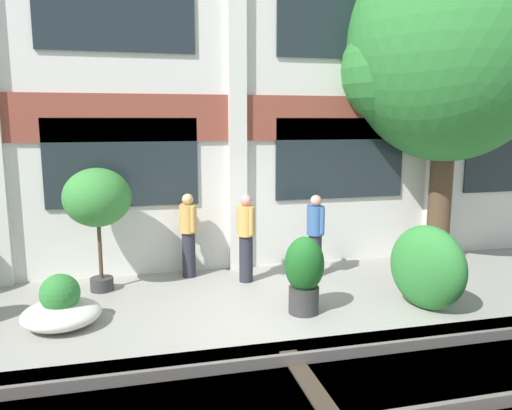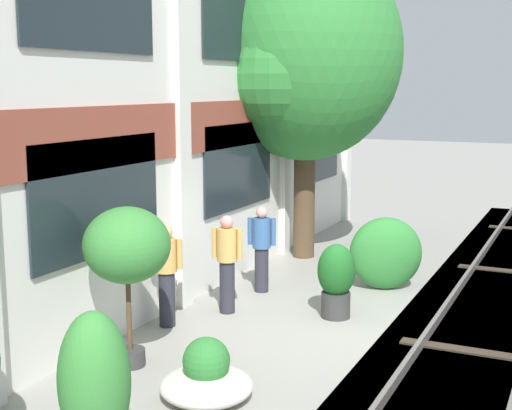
{
  "view_description": "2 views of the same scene",
  "coord_description": "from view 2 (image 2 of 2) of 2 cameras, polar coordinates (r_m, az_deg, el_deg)",
  "views": [
    {
      "loc": [
        -2.04,
        -7.12,
        3.07
      ],
      "look_at": [
        -0.06,
        0.94,
        1.64
      ],
      "focal_mm": 35.0,
      "sensor_mm": 36.0,
      "label": 1
    },
    {
      "loc": [
        -10.41,
        -3.61,
        3.83
      ],
      "look_at": [
        1.41,
        1.99,
        1.64
      ],
      "focal_mm": 50.0,
      "sensor_mm": 36.0,
      "label": 2
    }
  ],
  "objects": [
    {
      "name": "resident_watching_tracks",
      "position": [
        12.1,
        -2.34,
        -4.48
      ],
      "size": [
        0.34,
        0.52,
        1.69
      ],
      "rotation": [
        0.0,
        0.0,
        -2.9
      ],
      "color": "#282833",
      "rests_on": "ground"
    },
    {
      "name": "resident_near_plants",
      "position": [
        11.51,
        -7.18,
        -5.36
      ],
      "size": [
        0.34,
        0.51,
        1.66
      ],
      "rotation": [
        0.0,
        0.0,
        -2.82
      ],
      "color": "#282833",
      "rests_on": "ground"
    },
    {
      "name": "topiary_hedge",
      "position": [
        13.75,
        10.33,
        -3.83
      ],
      "size": [
        1.19,
        1.53,
        1.39
      ],
      "primitive_type": "ellipsoid",
      "rotation": [
        0.0,
        0.0,
        1.98
      ],
      "color": "#2D7A33",
      "rests_on": "ground"
    },
    {
      "name": "ground_plane",
      "position": [
        11.67,
        5.96,
        -9.71
      ],
      "size": [
        80.0,
        80.0,
        0.0
      ],
      "primitive_type": "plane",
      "color": "gray"
    },
    {
      "name": "broadleaf_tree",
      "position": [
        15.82,
        4.01,
        11.56
      ],
      "size": [
        4.39,
        4.18,
        6.86
      ],
      "color": "#4C3826",
      "rests_on": "ground"
    },
    {
      "name": "apartment_facade",
      "position": [
        12.34,
        -7.19,
        9.05
      ],
      "size": [
        18.34,
        0.64,
        7.51
      ],
      "color": "silver",
      "rests_on": "ground"
    },
    {
      "name": "rail_tracks",
      "position": [
        11.23,
        17.0,
        -11.6
      ],
      "size": [
        25.98,
        2.8,
        0.43
      ],
      "color": "#423F3A",
      "rests_on": "ground"
    },
    {
      "name": "resident_by_doorway",
      "position": [
        13.32,
        0.45,
        -3.32
      ],
      "size": [
        0.34,
        0.52,
        1.63
      ],
      "rotation": [
        0.0,
        0.0,
        -2.88
      ],
      "color": "#282833",
      "rests_on": "ground"
    },
    {
      "name": "potted_plant_fluted_column",
      "position": [
        11.97,
        6.44,
        -5.83
      ],
      "size": [
        0.63,
        0.63,
        1.25
      ],
      "color": "#333333",
      "rests_on": "ground"
    },
    {
      "name": "potted_plant_terracotta_small",
      "position": [
        9.78,
        -10.28,
        -3.43
      ],
      "size": [
        1.18,
        1.18,
        2.23
      ],
      "color": "#333333",
      "rests_on": "ground"
    },
    {
      "name": "potted_plant_wide_bowl",
      "position": [
        9.04,
        -3.98,
        -13.68
      ],
      "size": [
        1.16,
        1.16,
        0.8
      ],
      "color": "beige",
      "rests_on": "ground"
    },
    {
      "name": "potted_plant_ribbed_drum",
      "position": [
        7.26,
        -12.77,
        -14.34
      ],
      "size": [
        0.7,
        0.7,
        1.73
      ],
      "color": "#333333",
      "rests_on": "ground"
    }
  ]
}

